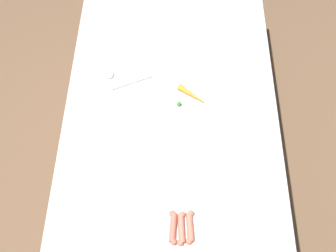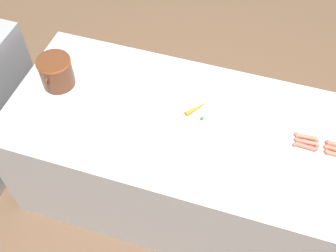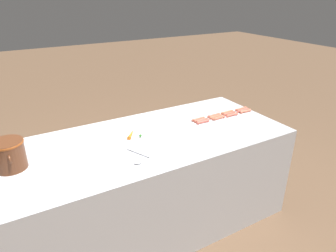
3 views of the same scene
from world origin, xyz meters
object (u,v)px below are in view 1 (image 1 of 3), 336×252
hot_dog_7 (181,228)px  carrot (192,96)px  hot_dog_3 (173,228)px  serving_spoon (116,76)px  hot_dog_11 (190,227)px

hot_dog_7 → carrot: bearing=85.7°
hot_dog_7 → carrot: carrot is taller
hot_dog_3 → hot_dog_7: (0.03, -0.00, 0.00)m
hot_dog_3 → serving_spoon: size_ratio=0.56×
hot_dog_3 → hot_dog_7: 0.03m
serving_spoon → carrot: bearing=-17.3°
hot_dog_7 → serving_spoon: hot_dog_7 is taller
hot_dog_7 → carrot: (0.05, 0.67, 0.00)m
hot_dog_11 → carrot: bearing=88.7°
hot_dog_3 → hot_dog_11: size_ratio=1.00×
hot_dog_3 → serving_spoon: hot_dog_3 is taller
hot_dog_3 → serving_spoon: 0.84m
hot_dog_7 → hot_dog_3: bearing=174.9°
hot_dog_3 → carrot: size_ratio=0.93×
serving_spoon → carrot: size_ratio=1.66×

